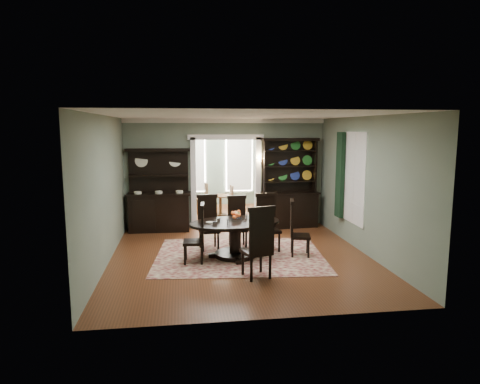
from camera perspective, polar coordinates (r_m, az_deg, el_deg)
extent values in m
cube|color=brown|center=(9.25, 0.12, -8.77)|extent=(5.50, 6.00, 0.01)
cube|color=white|center=(8.84, 0.13, 10.18)|extent=(5.50, 6.00, 0.01)
cube|color=gray|center=(8.96, -17.57, 0.14)|extent=(0.01, 6.00, 3.00)
cube|color=gray|center=(9.69, 16.44, 0.80)|extent=(0.01, 6.00, 3.00)
cube|color=gray|center=(6.01, 4.15, -3.46)|extent=(5.50, 0.01, 3.00)
cube|color=gray|center=(11.82, -10.75, 2.33)|extent=(1.85, 0.01, 3.00)
cube|color=gray|center=(12.20, 6.65, 2.61)|extent=(1.85, 0.01, 3.00)
cube|color=gray|center=(11.81, -1.94, 8.54)|extent=(1.80, 0.01, 0.50)
cube|color=white|center=(11.76, -1.92, 9.47)|extent=(5.50, 0.10, 0.12)
cube|color=brown|center=(13.83, -2.65, -2.96)|extent=(3.50, 3.50, 0.01)
cube|color=white|center=(13.55, -2.74, 9.59)|extent=(3.50, 3.50, 0.01)
cube|color=gray|center=(13.56, -10.09, 3.13)|extent=(0.01, 3.50, 3.00)
cube|color=gray|center=(13.88, 4.53, 3.35)|extent=(0.01, 3.50, 3.00)
cube|color=gray|center=(15.35, -3.30, 3.86)|extent=(3.50, 0.01, 3.00)
cube|color=white|center=(15.25, -6.48, 3.98)|extent=(1.05, 0.06, 2.20)
cube|color=white|center=(15.38, -0.12, 4.07)|extent=(1.05, 0.06, 2.20)
cube|color=white|center=(11.84, -6.24, 1.22)|extent=(0.14, 0.25, 2.50)
cube|color=white|center=(12.03, 2.36, 1.38)|extent=(0.14, 0.25, 2.50)
cube|color=white|center=(11.81, -1.94, 7.33)|extent=(2.08, 0.25, 0.14)
cube|color=white|center=(10.22, 15.03, 1.80)|extent=(0.02, 1.10, 2.00)
cube|color=white|center=(10.22, 14.95, 1.80)|extent=(0.01, 1.22, 2.12)
cube|color=black|center=(10.81, 13.19, 2.22)|extent=(0.10, 0.35, 2.10)
cube|color=#BA8C31|center=(11.90, 2.68, 4.20)|extent=(0.08, 0.05, 0.18)
sphere|color=#FFD88C|center=(11.73, 2.34, 4.53)|extent=(0.07, 0.07, 0.07)
sphere|color=#FFD88C|center=(11.77, 3.30, 4.54)|extent=(0.07, 0.07, 0.07)
cube|color=maroon|center=(9.37, -0.05, -8.47)|extent=(3.82, 3.14, 0.01)
ellipsoid|color=black|center=(9.10, -0.64, -4.11)|extent=(2.19, 1.63, 0.05)
cylinder|color=black|center=(9.11, -0.64, -4.34)|extent=(2.17, 2.17, 0.03)
cylinder|color=black|center=(9.19, -0.64, -6.29)|extent=(0.25, 0.25, 0.69)
cylinder|color=black|center=(9.28, -0.64, -8.34)|extent=(0.87, 0.87, 0.10)
cylinder|color=silver|center=(9.18, -0.48, -3.69)|extent=(0.25, 0.25, 0.04)
cube|color=black|center=(9.75, -4.15, -5.16)|extent=(0.49, 0.47, 0.06)
cube|color=black|center=(9.85, -4.38, -2.73)|extent=(0.44, 0.10, 0.75)
cube|color=black|center=(9.78, -4.40, -0.53)|extent=(0.48, 0.12, 0.08)
cylinder|color=black|center=(9.61, -4.96, -6.73)|extent=(0.05, 0.05, 0.44)
cylinder|color=black|center=(9.67, -2.93, -6.61)|extent=(0.05, 0.05, 0.44)
cylinder|color=black|center=(9.94, -5.30, -6.22)|extent=(0.05, 0.05, 0.44)
cylinder|color=black|center=(10.00, -3.34, -6.11)|extent=(0.05, 0.05, 0.44)
cube|color=black|center=(9.91, -0.29, -5.03)|extent=(0.43, 0.41, 0.05)
cube|color=black|center=(10.01, -0.45, -2.75)|extent=(0.42, 0.05, 0.71)
cube|color=black|center=(9.95, -0.45, -0.68)|extent=(0.46, 0.07, 0.07)
cylinder|color=black|center=(9.78, -1.09, -6.49)|extent=(0.05, 0.05, 0.42)
cylinder|color=black|center=(9.84, 0.82, -6.41)|extent=(0.05, 0.05, 0.42)
cylinder|color=black|center=(10.10, -1.36, -6.01)|extent=(0.05, 0.05, 0.42)
cylinder|color=black|center=(10.15, 0.50, -5.94)|extent=(0.05, 0.05, 0.42)
cube|color=black|center=(9.65, 3.87, -5.21)|extent=(0.52, 0.50, 0.06)
cube|color=black|center=(9.75, 3.48, -2.67)|extent=(0.46, 0.12, 0.78)
cube|color=black|center=(9.68, 3.50, -0.36)|extent=(0.50, 0.15, 0.08)
cylinder|color=black|center=(9.48, 3.23, -6.87)|extent=(0.05, 0.05, 0.46)
cylinder|color=black|center=(9.61, 5.24, -6.69)|extent=(0.05, 0.05, 0.46)
cylinder|color=black|center=(9.81, 2.50, -6.35)|extent=(0.05, 0.05, 0.46)
cylinder|color=black|center=(9.93, 4.46, -6.18)|extent=(0.05, 0.05, 0.46)
cube|color=black|center=(8.85, -6.22, -6.66)|extent=(0.45, 0.46, 0.06)
cube|color=black|center=(8.75, -5.02, -4.26)|extent=(0.08, 0.44, 0.74)
cube|color=black|center=(8.67, -5.05, -1.82)|extent=(0.10, 0.48, 0.08)
cylinder|color=black|center=(9.08, -7.24, -7.71)|extent=(0.05, 0.05, 0.43)
cylinder|color=black|center=(8.75, -7.37, -8.33)|extent=(0.05, 0.05, 0.43)
cylinder|color=black|center=(9.06, -5.07, -7.70)|extent=(0.05, 0.05, 0.43)
cylinder|color=black|center=(8.74, -5.11, -8.32)|extent=(0.05, 0.05, 0.43)
cube|color=black|center=(9.36, 8.04, -5.86)|extent=(0.50, 0.51, 0.06)
cube|color=black|center=(9.27, 6.92, -3.59)|extent=(0.14, 0.43, 0.74)
cube|color=black|center=(9.19, 6.97, -1.29)|extent=(0.17, 0.47, 0.08)
cylinder|color=black|center=(9.27, 9.13, -7.42)|extent=(0.05, 0.05, 0.43)
cylinder|color=black|center=(9.59, 8.97, -6.86)|extent=(0.05, 0.05, 0.43)
cylinder|color=black|center=(9.24, 7.02, -7.41)|extent=(0.05, 0.05, 0.43)
cylinder|color=black|center=(9.57, 6.93, -6.85)|extent=(0.05, 0.05, 0.43)
cube|color=black|center=(7.97, 2.19, -7.96)|extent=(0.59, 0.58, 0.06)
cube|color=black|center=(7.68, 2.90, -5.35)|extent=(0.48, 0.18, 0.82)
cube|color=black|center=(7.59, 2.93, -2.26)|extent=(0.53, 0.21, 0.08)
cylinder|color=black|center=(8.28, 2.80, -9.07)|extent=(0.05, 0.05, 0.48)
cylinder|color=black|center=(8.13, 0.37, -9.41)|extent=(0.05, 0.05, 0.48)
cylinder|color=black|center=(7.96, 4.03, -9.82)|extent=(0.05, 0.05, 0.48)
cylinder|color=black|center=(7.80, 1.53, -10.19)|extent=(0.05, 0.05, 0.48)
cube|color=black|center=(11.68, -10.70, -2.73)|extent=(1.60, 0.59, 0.99)
cube|color=black|center=(11.59, -10.77, -0.24)|extent=(1.70, 0.64, 0.05)
cube|color=black|center=(11.74, -10.80, 2.78)|extent=(1.58, 0.13, 1.17)
cube|color=black|center=(11.65, -10.80, 2.15)|extent=(1.54, 0.32, 0.04)
cube|color=black|center=(11.58, -10.90, 5.55)|extent=(1.69, 0.40, 0.08)
cube|color=black|center=(12.03, 6.65, -2.40)|extent=(1.51, 0.61, 0.95)
cube|color=black|center=(11.95, 6.69, -0.11)|extent=(1.62, 0.67, 0.04)
cube|color=black|center=(12.07, 6.50, 3.47)|extent=(1.48, 0.15, 1.44)
cube|color=black|center=(11.80, 3.23, 3.40)|extent=(0.07, 0.28, 1.48)
cube|color=black|center=(12.16, 9.91, 3.44)|extent=(0.07, 0.28, 1.48)
cube|color=black|center=(11.90, 6.71, 6.97)|extent=(1.60, 0.43, 0.08)
cube|color=black|center=(12.01, 6.59, 1.41)|extent=(1.49, 0.36, 0.03)
cube|color=black|center=(11.96, 6.62, 3.43)|extent=(1.49, 0.36, 0.03)
cube|color=black|center=(11.93, 6.66, 5.45)|extent=(1.49, 0.36, 0.03)
cylinder|color=#4F2C16|center=(13.48, -2.62, -0.50)|extent=(0.70, 0.70, 0.04)
cylinder|color=#4F2C16|center=(13.53, -2.62, -1.78)|extent=(0.09, 0.09, 0.62)
cylinder|color=#4F2C16|center=(13.59, -2.61, -3.03)|extent=(0.39, 0.39, 0.05)
cylinder|color=#4F2C16|center=(13.90, -5.25, -0.95)|extent=(0.41, 0.41, 0.04)
cube|color=#4F2C16|center=(13.90, -4.52, 0.14)|extent=(0.09, 0.37, 0.52)
cylinder|color=#4F2C16|center=(14.05, -5.94, -1.83)|extent=(0.04, 0.04, 0.47)
cylinder|color=#4F2C16|center=(13.77, -5.70, -2.03)|extent=(0.04, 0.04, 0.47)
cylinder|color=#4F2C16|center=(14.11, -4.79, -1.76)|extent=(0.04, 0.04, 0.47)
cylinder|color=#4F2C16|center=(13.83, -4.52, -1.97)|extent=(0.04, 0.04, 0.47)
cylinder|color=#4F2C16|center=(13.62, -0.40, -1.18)|extent=(0.40, 0.40, 0.04)
cube|color=#4F2C16|center=(13.54, -1.13, -0.18)|extent=(0.08, 0.36, 0.50)
cylinder|color=#4F2C16|center=(13.57, 0.33, -2.18)|extent=(0.04, 0.04, 0.45)
cylinder|color=#4F2C16|center=(13.83, 0.00, -1.97)|extent=(0.04, 0.04, 0.45)
cylinder|color=#4F2C16|center=(13.50, -0.81, -2.24)|extent=(0.04, 0.04, 0.45)
cylinder|color=#4F2C16|center=(13.76, -1.11, -2.03)|extent=(0.04, 0.04, 0.45)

